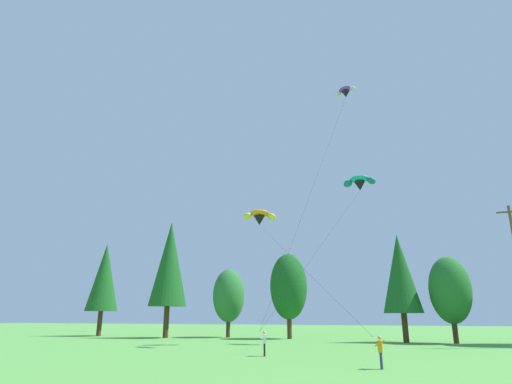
{
  "coord_description": "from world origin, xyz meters",
  "views": [
    {
      "loc": [
        5.69,
        -3.28,
        2.77
      ],
      "look_at": [
        -1.98,
        21.42,
        10.29
      ],
      "focal_mm": 29.68,
      "sensor_mm": 36.0,
      "label": 1
    }
  ],
  "objects": [
    {
      "name": "parafoil_kite_high_teal",
      "position": [
        3.45,
        42.0,
        16.62
      ],
      "size": [
        8.61,
        16.09,
        15.84
      ],
      "color": "teal"
    },
    {
      "name": "treeline_tree_b",
      "position": [
        -21.43,
        46.17,
        9.16
      ],
      "size": [
        4.82,
        4.82,
        14.62
      ],
      "color": "#472D19",
      "rests_on": "ground_plane"
    },
    {
      "name": "treeline_tree_a",
      "position": [
        -32.51,
        47.9,
        7.83
      ],
      "size": [
        4.35,
        4.35,
        12.5
      ],
      "color": "#472D19",
      "rests_on": "ground_plane"
    },
    {
      "name": "treeline_tree_f",
      "position": [
        11.56,
        45.16,
        5.21
      ],
      "size": [
        4.13,
        4.13,
        8.62
      ],
      "color": "#472D19",
      "rests_on": "ground_plane"
    },
    {
      "name": "treeline_tree_e",
      "position": [
        6.84,
        45.41,
        7.05
      ],
      "size": [
        4.08,
        4.08,
        11.26
      ],
      "color": "#472D19",
      "rests_on": "ground_plane"
    },
    {
      "name": "treeline_tree_c",
      "position": [
        -14.52,
        49.8,
        5.17
      ],
      "size": [
        4.11,
        4.11,
        8.54
      ],
      "color": "#472D19",
      "rests_on": "ground_plane"
    },
    {
      "name": "treeline_tree_d",
      "position": [
        -6.25,
        48.75,
        6.12
      ],
      "size": [
        4.53,
        4.53,
        10.12
      ],
      "color": "#472D19",
      "rests_on": "ground_plane"
    },
    {
      "name": "kite_flyer_near",
      "position": [
        -3.02,
        26.78,
        1.0
      ],
      "size": [
        0.67,
        0.69,
        1.69
      ],
      "color": "black",
      "rests_on": "ground_plane"
    },
    {
      "name": "parafoil_kite_far_purple",
      "position": [
        2.85,
        38.04,
        25.62
      ],
      "size": [
        7.51,
        12.22,
        24.6
      ],
      "color": "purple"
    },
    {
      "name": "kite_flyer_mid",
      "position": [
        4.92,
        21.63,
        1.0
      ],
      "size": [
        0.56,
        0.6,
        1.69
      ],
      "color": "navy",
      "rests_on": "ground_plane"
    },
    {
      "name": "parafoil_kite_mid_orange",
      "position": [
        -6.67,
        37.77,
        12.57
      ],
      "size": [
        13.07,
        17.29,
        11.74
      ],
      "color": "orange"
    }
  ]
}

